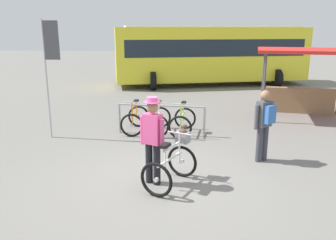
{
  "coord_description": "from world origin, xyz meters",
  "views": [
    {
      "loc": [
        0.75,
        -6.48,
        2.95
      ],
      "look_at": [
        0.14,
        0.87,
        1.0
      ],
      "focal_mm": 37.12,
      "sensor_mm": 36.0,
      "label": 1
    }
  ],
  "objects_px": {
    "person_with_featured_bike": "(153,137)",
    "banner_flag": "(49,57)",
    "bus_distant": "(211,52)",
    "featured_bicycle": "(173,160)",
    "racked_bike_lime": "(183,121)",
    "racked_bike_orange": "(135,119)",
    "pedestrian_with_backpack": "(264,121)",
    "market_stall": "(303,76)",
    "racked_bike_white": "(159,120)"
  },
  "relations": [
    {
      "from": "person_with_featured_bike",
      "to": "banner_flag",
      "type": "bearing_deg",
      "value": 138.42
    },
    {
      "from": "bus_distant",
      "to": "featured_bicycle",
      "type": "bearing_deg",
      "value": -95.14
    },
    {
      "from": "racked_bike_lime",
      "to": "person_with_featured_bike",
      "type": "relative_size",
      "value": 0.66
    },
    {
      "from": "racked_bike_lime",
      "to": "featured_bicycle",
      "type": "xyz_separation_m",
      "value": [
        -0.04,
        -3.34,
        0.12
      ]
    },
    {
      "from": "racked_bike_orange",
      "to": "bus_distant",
      "type": "relative_size",
      "value": 0.11
    },
    {
      "from": "pedestrian_with_backpack",
      "to": "market_stall",
      "type": "height_order",
      "value": "market_stall"
    },
    {
      "from": "racked_bike_white",
      "to": "racked_bike_lime",
      "type": "xyz_separation_m",
      "value": [
        0.7,
        -0.06,
        0.0
      ]
    },
    {
      "from": "bus_distant",
      "to": "racked_bike_lime",
      "type": "bearing_deg",
      "value": -96.73
    },
    {
      "from": "market_stall",
      "to": "racked_bike_orange",
      "type": "bearing_deg",
      "value": -155.8
    },
    {
      "from": "racked_bike_white",
      "to": "featured_bicycle",
      "type": "relative_size",
      "value": 0.87
    },
    {
      "from": "bus_distant",
      "to": "banner_flag",
      "type": "height_order",
      "value": "banner_flag"
    },
    {
      "from": "person_with_featured_bike",
      "to": "bus_distant",
      "type": "bearing_deg",
      "value": 83.1
    },
    {
      "from": "featured_bicycle",
      "to": "bus_distant",
      "type": "bearing_deg",
      "value": 84.86
    },
    {
      "from": "person_with_featured_bike",
      "to": "market_stall",
      "type": "xyz_separation_m",
      "value": [
        4.43,
        5.89,
        0.45
      ]
    },
    {
      "from": "racked_bike_lime",
      "to": "racked_bike_orange",
      "type": "bearing_deg",
      "value": 175.44
    },
    {
      "from": "banner_flag",
      "to": "bus_distant",
      "type": "bearing_deg",
      "value": 64.95
    },
    {
      "from": "racked_bike_lime",
      "to": "person_with_featured_bike",
      "type": "xyz_separation_m",
      "value": [
        -0.44,
        -3.36,
        0.58
      ]
    },
    {
      "from": "pedestrian_with_backpack",
      "to": "banner_flag",
      "type": "distance_m",
      "value": 5.72
    },
    {
      "from": "racked_bike_white",
      "to": "pedestrian_with_backpack",
      "type": "xyz_separation_m",
      "value": [
        2.6,
        -2.02,
        0.57
      ]
    },
    {
      "from": "pedestrian_with_backpack",
      "to": "banner_flag",
      "type": "height_order",
      "value": "banner_flag"
    },
    {
      "from": "market_stall",
      "to": "person_with_featured_bike",
      "type": "bearing_deg",
      "value": -126.92
    },
    {
      "from": "racked_bike_lime",
      "to": "featured_bicycle",
      "type": "height_order",
      "value": "featured_bicycle"
    },
    {
      "from": "racked_bike_orange",
      "to": "featured_bicycle",
      "type": "bearing_deg",
      "value": -68.64
    },
    {
      "from": "racked_bike_lime",
      "to": "bus_distant",
      "type": "distance_m",
      "value": 9.37
    },
    {
      "from": "featured_bicycle",
      "to": "pedestrian_with_backpack",
      "type": "distance_m",
      "value": 2.43
    },
    {
      "from": "bus_distant",
      "to": "banner_flag",
      "type": "relative_size",
      "value": 3.22
    },
    {
      "from": "racked_bike_orange",
      "to": "bus_distant",
      "type": "bearing_deg",
      "value": 74.74
    },
    {
      "from": "racked_bike_white",
      "to": "featured_bicycle",
      "type": "distance_m",
      "value": 3.46
    },
    {
      "from": "racked_bike_white",
      "to": "person_with_featured_bike",
      "type": "distance_m",
      "value": 3.47
    },
    {
      "from": "racked_bike_lime",
      "to": "banner_flag",
      "type": "bearing_deg",
      "value": -169.8
    },
    {
      "from": "person_with_featured_bike",
      "to": "pedestrian_with_backpack",
      "type": "relative_size",
      "value": 1.05
    },
    {
      "from": "racked_bike_lime",
      "to": "racked_bike_white",
      "type": "bearing_deg",
      "value": 175.44
    },
    {
      "from": "racked_bike_white",
      "to": "banner_flag",
      "type": "relative_size",
      "value": 0.34
    },
    {
      "from": "pedestrian_with_backpack",
      "to": "banner_flag",
      "type": "relative_size",
      "value": 0.51
    },
    {
      "from": "pedestrian_with_backpack",
      "to": "racked_bike_orange",
      "type": "bearing_deg",
      "value": 147.77
    },
    {
      "from": "racked_bike_lime",
      "to": "market_stall",
      "type": "height_order",
      "value": "market_stall"
    },
    {
      "from": "racked_bike_orange",
      "to": "market_stall",
      "type": "distance_m",
      "value": 6.0
    },
    {
      "from": "racked_bike_orange",
      "to": "racked_bike_lime",
      "type": "height_order",
      "value": "same"
    },
    {
      "from": "racked_bike_lime",
      "to": "person_with_featured_bike",
      "type": "bearing_deg",
      "value": -97.39
    },
    {
      "from": "person_with_featured_bike",
      "to": "bus_distant",
      "type": "relative_size",
      "value": 0.17
    },
    {
      "from": "racked_bike_white",
      "to": "pedestrian_with_backpack",
      "type": "relative_size",
      "value": 0.67
    },
    {
      "from": "racked_bike_orange",
      "to": "racked_bike_lime",
      "type": "relative_size",
      "value": 0.99
    },
    {
      "from": "racked_bike_lime",
      "to": "pedestrian_with_backpack",
      "type": "relative_size",
      "value": 0.7
    },
    {
      "from": "bus_distant",
      "to": "banner_flag",
      "type": "xyz_separation_m",
      "value": [
        -4.6,
        -9.83,
        0.49
      ]
    },
    {
      "from": "racked_bike_orange",
      "to": "pedestrian_with_backpack",
      "type": "bearing_deg",
      "value": -32.23
    },
    {
      "from": "featured_bicycle",
      "to": "market_stall",
      "type": "xyz_separation_m",
      "value": [
        4.04,
        5.88,
        0.91
      ]
    },
    {
      "from": "racked_bike_orange",
      "to": "racked_bike_white",
      "type": "bearing_deg",
      "value": -4.56
    },
    {
      "from": "pedestrian_with_backpack",
      "to": "bus_distant",
      "type": "xyz_separation_m",
      "value": [
        -0.82,
        11.17,
        0.8
      ]
    },
    {
      "from": "racked_bike_lime",
      "to": "banner_flag",
      "type": "xyz_separation_m",
      "value": [
        -3.51,
        -0.63,
        1.86
      ]
    },
    {
      "from": "racked_bike_orange",
      "to": "bus_distant",
      "type": "height_order",
      "value": "bus_distant"
    }
  ]
}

